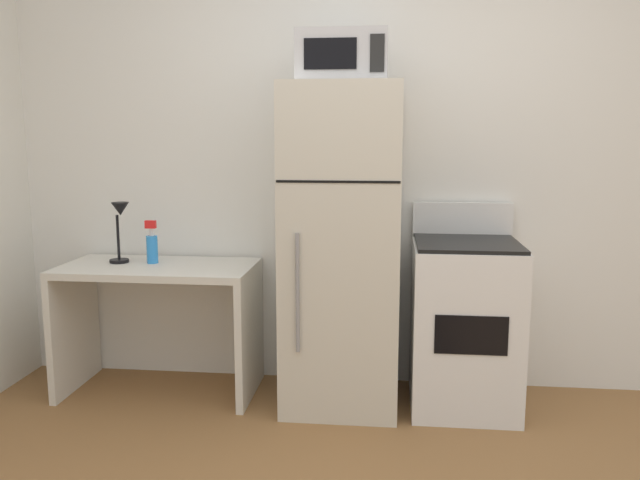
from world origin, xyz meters
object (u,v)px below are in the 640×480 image
spray_bottle (152,246)px  desk_lamp (120,222)px  desk (159,305)px  microwave (343,58)px  oven_range (464,323)px  refrigerator (342,248)px

spray_bottle → desk_lamp: bearing=-174.1°
spray_bottle → desk: bearing=-46.3°
desk_lamp → microwave: 1.56m
spray_bottle → oven_range: size_ratio=0.23×
desk_lamp → spray_bottle: (0.18, 0.02, -0.14)m
desk → refrigerator: 1.11m
desk_lamp → oven_range: 2.02m
desk → oven_range: (1.72, -0.01, -0.05)m
spray_bottle → oven_range: bearing=-2.0°
desk → refrigerator: size_ratio=0.63×
desk → refrigerator: refrigerator is taller
desk → spray_bottle: size_ratio=4.40×
desk_lamp → microwave: (1.28, -0.09, 0.88)m
desk_lamp → spray_bottle: bearing=5.9°
desk_lamp → refrigerator: bearing=-2.9°
desk_lamp → refrigerator: size_ratio=0.20×
desk_lamp → refrigerator: 1.29m
refrigerator → oven_range: bearing=1.7°
microwave → refrigerator: bearing=90.3°
refrigerator → microwave: size_ratio=3.79×
desk → oven_range: 1.72m
oven_range → microwave: bearing=-176.5°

